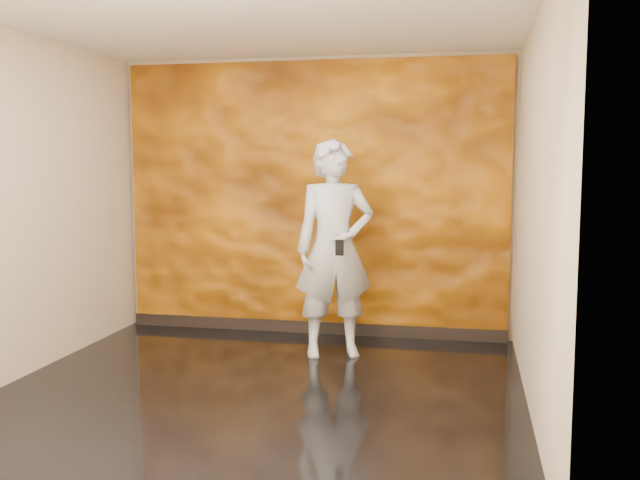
# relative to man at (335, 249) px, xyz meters

# --- Properties ---
(room) EXTENTS (4.02, 4.02, 2.81)m
(room) POSITION_rel_man_xyz_m (-0.38, -1.15, 0.42)
(room) COLOR black
(room) RESTS_ON ground
(feature_wall) EXTENTS (3.90, 0.06, 2.75)m
(feature_wall) POSITION_rel_man_xyz_m (-0.38, 0.81, 0.40)
(feature_wall) COLOR orange
(feature_wall) RESTS_ON ground
(baseboard) EXTENTS (3.90, 0.04, 0.12)m
(baseboard) POSITION_rel_man_xyz_m (-0.38, 0.77, -0.92)
(baseboard) COLOR black
(baseboard) RESTS_ON ground
(man) EXTENTS (0.83, 0.68, 1.95)m
(man) POSITION_rel_man_xyz_m (0.00, 0.00, 0.00)
(man) COLOR #8F949D
(man) RESTS_ON ground
(phone) EXTENTS (0.07, 0.03, 0.14)m
(phone) POSITION_rel_man_xyz_m (0.09, -0.27, 0.04)
(phone) COLOR black
(phone) RESTS_ON man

